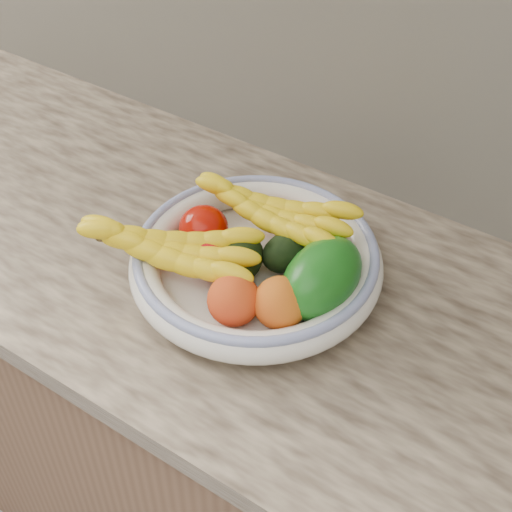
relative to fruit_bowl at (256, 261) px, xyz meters
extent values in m
cube|color=brown|center=(0.00, 0.02, -0.52)|extent=(2.40, 0.62, 0.86)
cube|color=tan|center=(0.00, 0.02, -0.07)|extent=(2.44, 0.66, 0.04)
cube|color=beige|center=(0.00, 0.33, 0.20)|extent=(2.40, 0.02, 0.50)
cylinder|color=white|center=(0.00, 0.00, -0.04)|extent=(0.13, 0.13, 0.02)
cylinder|color=white|center=(0.00, 0.00, -0.03)|extent=(0.32, 0.32, 0.01)
torus|color=white|center=(0.00, 0.00, 0.00)|extent=(0.39, 0.39, 0.05)
torus|color=#364899|center=(0.00, 0.00, 0.02)|extent=(0.37, 0.37, 0.02)
ellipsoid|color=#F75505|center=(-0.03, 0.10, 0.01)|extent=(0.06, 0.06, 0.04)
ellipsoid|color=#EF4C05|center=(0.04, 0.12, 0.01)|extent=(0.06, 0.06, 0.05)
ellipsoid|color=#A30D02|center=(-0.10, 0.01, 0.01)|extent=(0.08, 0.08, 0.07)
ellipsoid|color=red|center=(-0.06, -0.04, 0.01)|extent=(0.10, 0.10, 0.07)
ellipsoid|color=black|center=(-0.01, -0.02, 0.02)|extent=(0.08, 0.10, 0.06)
ellipsoid|color=black|center=(0.04, 0.03, 0.02)|extent=(0.10, 0.11, 0.06)
ellipsoid|color=#105710|center=(0.11, 0.00, 0.03)|extent=(0.13, 0.16, 0.14)
ellipsoid|color=orange|center=(0.03, -0.10, 0.02)|extent=(0.09, 0.09, 0.08)
ellipsoid|color=orange|center=(0.09, -0.07, 0.02)|extent=(0.10, 0.10, 0.08)
camera|label=1|loc=(0.44, -0.66, 0.75)|focal=50.00mm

